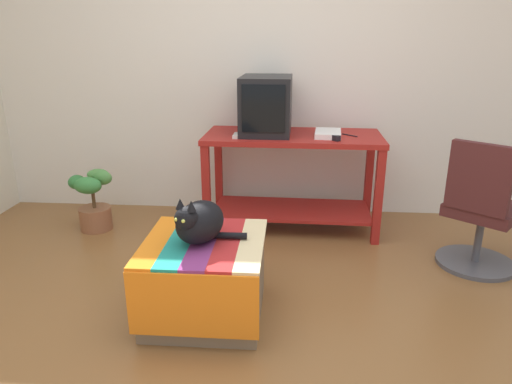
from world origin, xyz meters
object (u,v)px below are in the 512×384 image
ottoman_with_blanket (205,278)px  stapler (334,138)px  book (328,134)px  cat (199,222)px  potted_plant (93,202)px  office_chair (480,215)px  desk (292,165)px  tv_monitor (266,106)px  keyboard (260,136)px

ottoman_with_blanket → stapler: stapler is taller
book → stapler: size_ratio=2.64×
ottoman_with_blanket → cat: cat is taller
potted_plant → office_chair: 2.88m
ottoman_with_blanket → potted_plant: 1.59m
desk → cat: 1.42m
tv_monitor → keyboard: 0.27m
book → office_chair: bearing=-25.6°
cat → stapler: size_ratio=3.77×
cat → office_chair: bearing=45.9°
ottoman_with_blanket → desk: bearing=70.1°
desk → keyboard: (-0.25, -0.13, 0.26)m
keyboard → tv_monitor: bearing=77.1°
tv_monitor → keyboard: tv_monitor is taller
keyboard → ottoman_with_blanket: keyboard is taller
desk → cat: (-0.50, -1.33, 0.04)m
keyboard → book: size_ratio=1.38×
keyboard → desk: bearing=28.0°
desk → ottoman_with_blanket: (-0.48, -1.32, -0.30)m
book → potted_plant: book is taller
potted_plant → stapler: stapler is taller
ottoman_with_blanket → office_chair: size_ratio=0.77×
ottoman_with_blanket → potted_plant: size_ratio=1.38×
desk → book: 0.38m
cat → office_chair: size_ratio=0.47×
office_chair → stapler: 1.12m
keyboard → cat: keyboard is taller
ottoman_with_blanket → cat: 0.35m
tv_monitor → keyboard: (-0.04, -0.17, -0.20)m
cat → stapler: bearing=79.0°
book → cat: book is taller
desk → stapler: stapler is taller
tv_monitor → cat: (-0.28, -1.37, -0.42)m
desk → ottoman_with_blanket: bearing=-108.5°
ottoman_with_blanket → potted_plant: potted_plant is taller
keyboard → stapler: 0.56m
keyboard → cat: (-0.24, -1.20, -0.22)m
keyboard → stapler: bearing=-5.6°
book → keyboard: bearing=-166.3°
office_chair → tv_monitor: bearing=14.7°
book → tv_monitor: bearing=174.4°
tv_monitor → desk: bearing=-8.1°
book → stapler: bearing=-71.6°
book → potted_plant: size_ratio=0.58×
keyboard → stapler: stapler is taller
desk → keyboard: 0.39m
desk → book: (0.27, -0.05, 0.27)m
keyboard → book: 0.53m
ottoman_with_blanket → stapler: (0.78, 1.13, 0.57)m
desk → ottoman_with_blanket: size_ratio=2.02×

